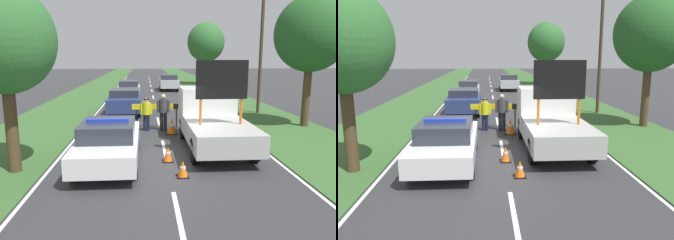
% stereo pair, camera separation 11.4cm
% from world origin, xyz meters
% --- Properties ---
extents(ground_plane, '(160.00, 160.00, 0.00)m').
position_xyz_m(ground_plane, '(0.00, 0.00, 0.00)').
color(ground_plane, '#333335').
extents(lane_markings, '(7.57, 62.98, 0.01)m').
position_xyz_m(lane_markings, '(0.00, 15.34, 0.00)').
color(lane_markings, silver).
rests_on(lane_markings, ground).
extents(grass_verge_left, '(4.36, 120.00, 0.03)m').
position_xyz_m(grass_verge_left, '(-6.02, 20.00, 0.01)').
color(grass_verge_left, '#38602D').
rests_on(grass_verge_left, ground).
extents(grass_verge_right, '(4.36, 120.00, 0.03)m').
position_xyz_m(grass_verge_right, '(6.02, 20.00, 0.01)').
color(grass_verge_right, '#38602D').
rests_on(grass_verge_right, ground).
extents(police_car, '(1.93, 4.95, 1.53)m').
position_xyz_m(police_car, '(-1.92, -0.34, 0.73)').
color(police_car, white).
rests_on(police_car, ground).
extents(work_truck, '(2.24, 5.35, 3.38)m').
position_xyz_m(work_truck, '(1.92, 1.54, 1.08)').
color(work_truck, white).
rests_on(work_truck, ground).
extents(road_barrier, '(2.43, 0.08, 1.21)m').
position_xyz_m(road_barrier, '(-0.14, 4.90, 0.98)').
color(road_barrier, black).
rests_on(road_barrier, ground).
extents(police_officer, '(0.56, 0.36, 1.57)m').
position_xyz_m(police_officer, '(-0.66, 4.38, 0.93)').
color(police_officer, '#191E38').
rests_on(police_officer, ground).
extents(pedestrian_civilian, '(0.63, 0.40, 1.75)m').
position_xyz_m(pedestrian_civilian, '(0.15, 4.35, 1.03)').
color(pedestrian_civilian, '#232326').
rests_on(pedestrian_civilian, ground).
extents(traffic_cone_near_police, '(0.36, 0.36, 0.50)m').
position_xyz_m(traffic_cone_near_police, '(0.37, -1.81, 0.25)').
color(traffic_cone_near_police, black).
rests_on(traffic_cone_near_police, ground).
extents(traffic_cone_centre_front, '(0.53, 0.53, 0.73)m').
position_xyz_m(traffic_cone_centre_front, '(0.50, 3.63, 0.36)').
color(traffic_cone_centre_front, black).
rests_on(traffic_cone_centre_front, ground).
extents(traffic_cone_near_truck, '(0.37, 0.37, 0.52)m').
position_xyz_m(traffic_cone_near_truck, '(0.04, -0.34, 0.26)').
color(traffic_cone_near_truck, black).
rests_on(traffic_cone_near_truck, ground).
extents(traffic_cone_behind_barrier, '(0.46, 0.46, 0.64)m').
position_xyz_m(traffic_cone_behind_barrier, '(1.38, 5.29, 0.32)').
color(traffic_cone_behind_barrier, black).
rests_on(traffic_cone_behind_barrier, ground).
extents(queued_car_hatch_blue, '(1.93, 4.33, 1.53)m').
position_xyz_m(queued_car_hatch_blue, '(-1.93, 9.19, 0.80)').
color(queued_car_hatch_blue, navy).
rests_on(queued_car_hatch_blue, ground).
extents(queued_car_van_white, '(1.70, 4.63, 1.51)m').
position_xyz_m(queued_car_van_white, '(-2.02, 16.44, 0.79)').
color(queued_car_van_white, silver).
rests_on(queued_car_van_white, ground).
extents(queued_car_sedan_silver, '(1.85, 4.00, 1.60)m').
position_xyz_m(queued_car_sedan_silver, '(1.77, 22.91, 0.83)').
color(queued_car_sedan_silver, '#B2B2B7').
rests_on(queued_car_sedan_silver, ground).
extents(roadside_tree_near_left, '(3.48, 3.48, 6.39)m').
position_xyz_m(roadside_tree_near_left, '(7.32, 4.79, 4.53)').
color(roadside_tree_near_left, '#4C3823').
rests_on(roadside_tree_near_left, ground).
extents(roadside_tree_near_right, '(2.96, 2.96, 5.52)m').
position_xyz_m(roadside_tree_near_right, '(-4.72, -1.03, 3.93)').
color(roadside_tree_near_right, '#4C3823').
rests_on(roadside_tree_near_right, ground).
extents(roadside_tree_mid_left, '(4.47, 4.47, 7.45)m').
position_xyz_m(roadside_tree_mid_left, '(6.70, 29.07, 5.09)').
color(roadside_tree_mid_left, '#4C3823').
rests_on(roadside_tree_mid_left, ground).
extents(utility_pole, '(1.20, 0.20, 8.59)m').
position_xyz_m(utility_pole, '(6.31, 8.78, 4.41)').
color(utility_pole, '#473828').
rests_on(utility_pole, ground).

